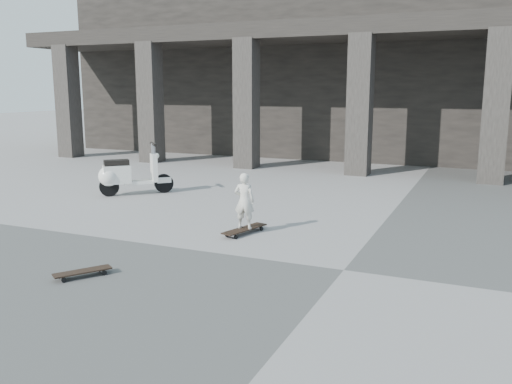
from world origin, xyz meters
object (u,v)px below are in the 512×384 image
at_px(longboard, 244,229).
at_px(child, 244,201).
at_px(scooter, 123,175).
at_px(skateboard_spare, 83,272).

xyz_separation_m(longboard, child, (0.00, 0.00, 0.51)).
bearing_deg(scooter, skateboard_spare, -102.51).
distance_m(longboard, skateboard_spare, 3.05).
xyz_separation_m(child, scooter, (-4.05, 2.00, -0.10)).
xyz_separation_m(skateboard_spare, child, (1.06, 2.86, 0.51)).
relative_size(skateboard_spare, child, 0.75).
bearing_deg(longboard, scooter, 79.38).
distance_m(skateboard_spare, scooter, 5.72).
bearing_deg(skateboard_spare, scooter, 65.37).
relative_size(longboard, child, 1.03).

